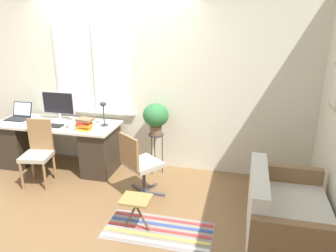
{
  "coord_description": "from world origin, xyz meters",
  "views": [
    {
      "loc": [
        1.95,
        -3.81,
        2.28
      ],
      "look_at": [
        0.98,
        0.18,
        0.88
      ],
      "focal_mm": 35.0,
      "sensor_mm": 36.0,
      "label": 1
    }
  ],
  "objects_px": {
    "monitor": "(58,104)",
    "mouse": "(67,126)",
    "keyboard": "(49,125)",
    "book_stack": "(85,124)",
    "couch_loveseat": "(285,221)",
    "potted_plant": "(156,116)",
    "desk_lamp": "(103,109)",
    "laptop": "(19,115)",
    "desk_chair_wooden": "(38,151)",
    "office_chair_swivel": "(139,163)",
    "plant_stand": "(156,140)",
    "folding_stool": "(136,202)"
  },
  "relations": [
    {
      "from": "monitor",
      "to": "mouse",
      "type": "height_order",
      "value": "monitor"
    },
    {
      "from": "keyboard",
      "to": "book_stack",
      "type": "relative_size",
      "value": 1.74
    },
    {
      "from": "book_stack",
      "to": "couch_loveseat",
      "type": "bearing_deg",
      "value": -19.22
    },
    {
      "from": "book_stack",
      "to": "potted_plant",
      "type": "bearing_deg",
      "value": 20.9
    },
    {
      "from": "monitor",
      "to": "couch_loveseat",
      "type": "bearing_deg",
      "value": -21.28
    },
    {
      "from": "desk_lamp",
      "to": "potted_plant",
      "type": "bearing_deg",
      "value": 7.7
    },
    {
      "from": "laptop",
      "to": "keyboard",
      "type": "bearing_deg",
      "value": -18.25
    },
    {
      "from": "desk_lamp",
      "to": "desk_chair_wooden",
      "type": "distance_m",
      "value": 1.07
    },
    {
      "from": "desk_chair_wooden",
      "to": "office_chair_swivel",
      "type": "relative_size",
      "value": 1.03
    },
    {
      "from": "laptop",
      "to": "desk_lamp",
      "type": "height_order",
      "value": "desk_lamp"
    },
    {
      "from": "mouse",
      "to": "potted_plant",
      "type": "relative_size",
      "value": 0.16
    },
    {
      "from": "book_stack",
      "to": "plant_stand",
      "type": "xyz_separation_m",
      "value": [
        0.95,
        0.36,
        -0.29
      ]
    },
    {
      "from": "monitor",
      "to": "potted_plant",
      "type": "bearing_deg",
      "value": 0.69
    },
    {
      "from": "potted_plant",
      "to": "folding_stool",
      "type": "distance_m",
      "value": 1.52
    },
    {
      "from": "desk_chair_wooden",
      "to": "desk_lamp",
      "type": "bearing_deg",
      "value": 28.02
    },
    {
      "from": "mouse",
      "to": "couch_loveseat",
      "type": "xyz_separation_m",
      "value": [
        2.98,
        -0.99,
        -0.45
      ]
    },
    {
      "from": "mouse",
      "to": "plant_stand",
      "type": "height_order",
      "value": "mouse"
    },
    {
      "from": "laptop",
      "to": "desk_lamp",
      "type": "bearing_deg",
      "value": -0.29
    },
    {
      "from": "book_stack",
      "to": "couch_loveseat",
      "type": "distance_m",
      "value": 2.88
    },
    {
      "from": "book_stack",
      "to": "desk_chair_wooden",
      "type": "bearing_deg",
      "value": -150.37
    },
    {
      "from": "desk_lamp",
      "to": "couch_loveseat",
      "type": "distance_m",
      "value": 2.84
    },
    {
      "from": "couch_loveseat",
      "to": "folding_stool",
      "type": "bearing_deg",
      "value": 94.3
    },
    {
      "from": "mouse",
      "to": "book_stack",
      "type": "distance_m",
      "value": 0.32
    },
    {
      "from": "desk_lamp",
      "to": "potted_plant",
      "type": "xyz_separation_m",
      "value": [
        0.76,
        0.1,
        -0.08
      ]
    },
    {
      "from": "keyboard",
      "to": "book_stack",
      "type": "distance_m",
      "value": 0.62
    },
    {
      "from": "keyboard",
      "to": "office_chair_swivel",
      "type": "relative_size",
      "value": 0.5
    },
    {
      "from": "keyboard",
      "to": "potted_plant",
      "type": "xyz_separation_m",
      "value": [
        1.56,
        0.31,
        0.16
      ]
    },
    {
      "from": "mouse",
      "to": "book_stack",
      "type": "relative_size",
      "value": 0.29
    },
    {
      "from": "keyboard",
      "to": "book_stack",
      "type": "xyz_separation_m",
      "value": [
        0.61,
        -0.05,
        0.09
      ]
    },
    {
      "from": "laptop",
      "to": "mouse",
      "type": "distance_m",
      "value": 0.98
    },
    {
      "from": "couch_loveseat",
      "to": "mouse",
      "type": "bearing_deg",
      "value": 71.66
    },
    {
      "from": "potted_plant",
      "to": "keyboard",
      "type": "bearing_deg",
      "value": -168.71
    },
    {
      "from": "mouse",
      "to": "couch_loveseat",
      "type": "height_order",
      "value": "couch_loveseat"
    },
    {
      "from": "office_chair_swivel",
      "to": "potted_plant",
      "type": "xyz_separation_m",
      "value": [
        0.03,
        0.71,
        0.42
      ]
    },
    {
      "from": "mouse",
      "to": "potted_plant",
      "type": "distance_m",
      "value": 1.3
    },
    {
      "from": "book_stack",
      "to": "plant_stand",
      "type": "bearing_deg",
      "value": 20.9
    },
    {
      "from": "laptop",
      "to": "monitor",
      "type": "height_order",
      "value": "monitor"
    },
    {
      "from": "book_stack",
      "to": "plant_stand",
      "type": "distance_m",
      "value": 1.05
    },
    {
      "from": "laptop",
      "to": "potted_plant",
      "type": "xyz_separation_m",
      "value": [
        2.21,
        0.1,
        0.12
      ]
    },
    {
      "from": "keyboard",
      "to": "mouse",
      "type": "distance_m",
      "value": 0.31
    },
    {
      "from": "monitor",
      "to": "office_chair_swivel",
      "type": "relative_size",
      "value": 0.59
    },
    {
      "from": "monitor",
      "to": "keyboard",
      "type": "bearing_deg",
      "value": -92.76
    },
    {
      "from": "laptop",
      "to": "desk_chair_wooden",
      "type": "height_order",
      "value": "laptop"
    },
    {
      "from": "keyboard",
      "to": "couch_loveseat",
      "type": "bearing_deg",
      "value": -16.63
    },
    {
      "from": "keyboard",
      "to": "desk_lamp",
      "type": "xyz_separation_m",
      "value": [
        0.8,
        0.21,
        0.24
      ]
    },
    {
      "from": "keyboard",
      "to": "couch_loveseat",
      "type": "height_order",
      "value": "couch_loveseat"
    },
    {
      "from": "desk_chair_wooden",
      "to": "couch_loveseat",
      "type": "bearing_deg",
      "value": -20.26
    },
    {
      "from": "book_stack",
      "to": "desk_chair_wooden",
      "type": "xyz_separation_m",
      "value": [
        -0.57,
        -0.33,
        -0.34
      ]
    },
    {
      "from": "keyboard",
      "to": "desk_lamp",
      "type": "bearing_deg",
      "value": 14.65
    },
    {
      "from": "keyboard",
      "to": "desk_chair_wooden",
      "type": "xyz_separation_m",
      "value": [
        0.04,
        -0.38,
        -0.25
      ]
    }
  ]
}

